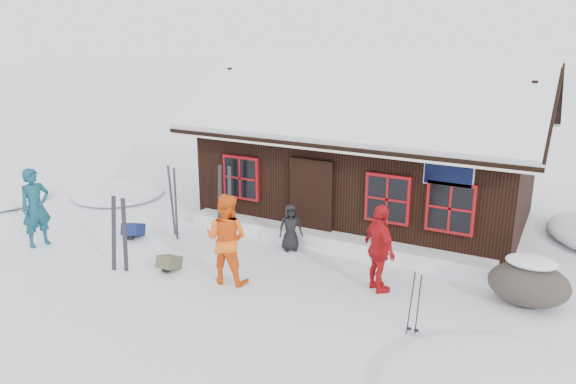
% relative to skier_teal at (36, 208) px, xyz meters
% --- Properties ---
extents(ground, '(120.00, 120.00, 0.00)m').
position_rel_skier_teal_xyz_m(ground, '(4.76, 0.89, -0.96)').
color(ground, white).
rests_on(ground, ground).
extents(mountain_hut, '(8.90, 6.09, 4.42)m').
position_rel_skier_teal_xyz_m(mountain_hut, '(6.27, 5.87, 0.62)').
color(mountain_hut, black).
rests_on(mountain_hut, ground).
extents(snow_drift, '(7.60, 0.60, 0.35)m').
position_rel_skier_teal_xyz_m(snow_drift, '(6.26, 3.14, -0.78)').
color(snow_drift, white).
rests_on(snow_drift, ground).
extents(snow_mounds, '(20.60, 13.20, 0.48)m').
position_rel_skier_teal_xyz_m(snow_mounds, '(6.42, 2.76, -0.96)').
color(snow_mounds, white).
rests_on(snow_mounds, ground).
extents(skier_teal, '(0.63, 0.79, 1.91)m').
position_rel_skier_teal_xyz_m(skier_teal, '(0.00, 0.00, 0.00)').
color(skier_teal, '#114252').
rests_on(skier_teal, ground).
extents(skier_orange_left, '(1.00, 0.83, 1.90)m').
position_rel_skier_teal_xyz_m(skier_orange_left, '(5.12, 0.44, -0.01)').
color(skier_orange_left, '#F95F11').
rests_on(skier_orange_left, ground).
extents(skier_orange_right, '(1.08, 1.04, 1.80)m').
position_rel_skier_teal_xyz_m(skier_orange_right, '(8.03, 1.48, -0.06)').
color(skier_orange_right, '#B31216').
rests_on(skier_orange_right, ground).
extents(skier_crouched, '(0.66, 0.63, 1.13)m').
position_rel_skier_teal_xyz_m(skier_crouched, '(5.50, 2.54, -0.39)').
color(skier_crouched, black).
rests_on(skier_crouched, ground).
extents(boulder, '(1.49, 1.12, 0.87)m').
position_rel_skier_teal_xyz_m(boulder, '(10.73, 2.27, -0.51)').
color(boulder, '#433C36').
rests_on(boulder, ground).
extents(ski_pair_left, '(0.51, 0.12, 1.74)m').
position_rel_skier_teal_xyz_m(ski_pair_left, '(2.81, -0.19, -0.14)').
color(ski_pair_left, black).
rests_on(ski_pair_left, ground).
extents(ski_pair_mid, '(0.44, 0.29, 1.85)m').
position_rel_skier_teal_xyz_m(ski_pair_mid, '(2.51, 2.00, -0.08)').
color(ski_pair_mid, black).
rests_on(ski_pair_mid, ground).
extents(ski_pair_right, '(0.46, 0.07, 1.79)m').
position_rel_skier_teal_xyz_m(ski_pair_right, '(3.42, 2.91, -0.11)').
color(ski_pair_right, black).
rests_on(ski_pair_right, ground).
extents(ski_poles, '(0.21, 0.11, 1.19)m').
position_rel_skier_teal_xyz_m(ski_poles, '(9.10, 0.19, -0.40)').
color(ski_poles, black).
rests_on(ski_poles, ground).
extents(backpack_blue, '(0.56, 0.64, 0.30)m').
position_rel_skier_teal_xyz_m(backpack_blue, '(1.66, 1.42, -0.81)').
color(backpack_blue, navy).
rests_on(backpack_blue, ground).
extents(backpack_olive, '(0.40, 0.51, 0.26)m').
position_rel_skier_teal_xyz_m(backpack_olive, '(3.71, 0.30, -0.82)').
color(backpack_olive, '#4E4F38').
rests_on(backpack_olive, ground).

